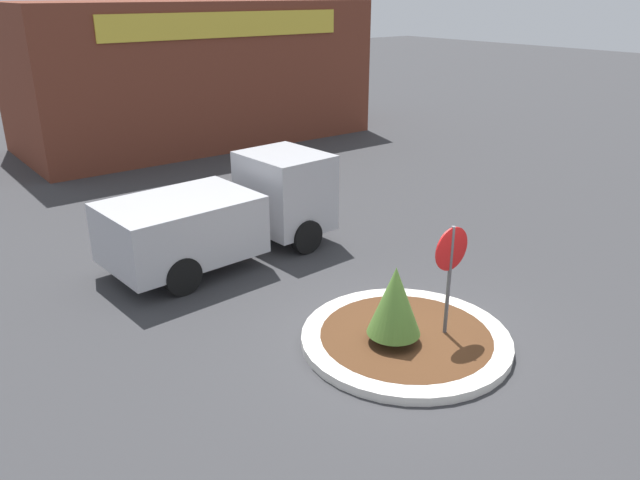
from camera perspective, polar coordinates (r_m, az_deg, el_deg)
ground_plane at (r=11.70m, az=7.81°, el=-9.27°), size 120.00×120.00×0.00m
traffic_island at (r=11.66m, az=7.83°, el=-8.93°), size 3.83×3.83×0.16m
stop_sign at (r=11.19m, az=11.84°, el=-2.01°), size 0.80×0.07×2.25m
island_shrub at (r=10.99m, az=6.86°, el=-5.52°), size 0.96×0.96×1.45m
utility_truck at (r=14.88m, az=-8.47°, el=2.50°), size 5.65×2.57×2.28m
storefront_building at (r=27.44m, az=-11.38°, el=14.78°), size 14.18×6.07×5.65m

